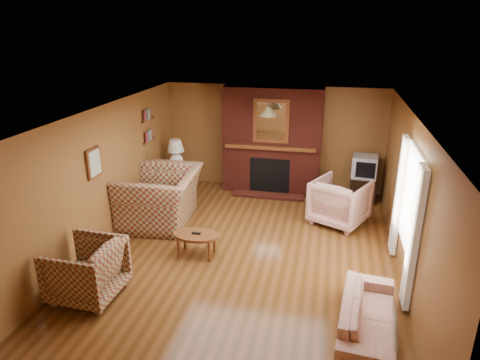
% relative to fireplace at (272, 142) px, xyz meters
% --- Properties ---
extents(floor, '(6.50, 6.50, 0.00)m').
position_rel_fireplace_xyz_m(floor, '(0.00, -2.98, -1.18)').
color(floor, '#4A2A0F').
rests_on(floor, ground).
extents(ceiling, '(6.50, 6.50, 0.00)m').
position_rel_fireplace_xyz_m(ceiling, '(0.00, -2.98, 1.22)').
color(ceiling, silver).
rests_on(ceiling, wall_back).
extents(wall_back, '(6.50, 0.00, 6.50)m').
position_rel_fireplace_xyz_m(wall_back, '(0.00, 0.27, 0.02)').
color(wall_back, '#8E5E2C').
rests_on(wall_back, floor).
extents(wall_front, '(6.50, 0.00, 6.50)m').
position_rel_fireplace_xyz_m(wall_front, '(0.00, -6.23, 0.02)').
color(wall_front, '#8E5E2C').
rests_on(wall_front, floor).
extents(wall_left, '(0.00, 6.50, 6.50)m').
position_rel_fireplace_xyz_m(wall_left, '(-2.50, -2.98, 0.02)').
color(wall_left, '#8E5E2C').
rests_on(wall_left, floor).
extents(wall_right, '(0.00, 6.50, 6.50)m').
position_rel_fireplace_xyz_m(wall_right, '(2.50, -2.98, 0.02)').
color(wall_right, '#8E5E2C').
rests_on(wall_right, floor).
extents(fireplace, '(2.20, 0.82, 2.40)m').
position_rel_fireplace_xyz_m(fireplace, '(0.00, 0.00, 0.00)').
color(fireplace, '#571B13').
rests_on(fireplace, floor).
extents(window_right, '(0.10, 1.85, 2.00)m').
position_rel_fireplace_xyz_m(window_right, '(2.45, -3.18, -0.06)').
color(window_right, beige).
rests_on(window_right, wall_right).
extents(bookshelf, '(0.09, 0.55, 0.71)m').
position_rel_fireplace_xyz_m(bookshelf, '(-2.44, -1.08, 0.48)').
color(bookshelf, brown).
rests_on(bookshelf, wall_left).
extents(botanical_print, '(0.05, 0.40, 0.50)m').
position_rel_fireplace_xyz_m(botanical_print, '(-2.47, -3.28, 0.37)').
color(botanical_print, brown).
rests_on(botanical_print, wall_left).
extents(pendant_light, '(0.36, 0.36, 0.48)m').
position_rel_fireplace_xyz_m(pendant_light, '(0.00, -0.68, 0.82)').
color(pendant_light, black).
rests_on(pendant_light, ceiling).
extents(plaid_loveseat, '(1.50, 1.69, 1.04)m').
position_rel_fireplace_xyz_m(plaid_loveseat, '(-1.85, -2.10, -0.66)').
color(plaid_loveseat, maroon).
rests_on(plaid_loveseat, floor).
extents(plaid_armchair, '(0.96, 0.94, 0.84)m').
position_rel_fireplace_xyz_m(plaid_armchair, '(-1.95, -4.64, -0.76)').
color(plaid_armchair, maroon).
rests_on(plaid_armchair, floor).
extents(floral_sofa, '(0.81, 1.71, 0.48)m').
position_rel_fireplace_xyz_m(floral_sofa, '(1.90, -4.60, -0.94)').
color(floral_sofa, beige).
rests_on(floral_sofa, floor).
extents(floral_armchair, '(1.28, 1.29, 0.89)m').
position_rel_fireplace_xyz_m(floral_armchair, '(1.55, -1.42, -0.74)').
color(floral_armchair, beige).
rests_on(floral_armchair, floor).
extents(coffee_table, '(0.79, 0.49, 0.42)m').
position_rel_fireplace_xyz_m(coffee_table, '(-0.78, -3.21, -0.84)').
color(coffee_table, brown).
rests_on(coffee_table, floor).
extents(side_table, '(0.49, 0.49, 0.62)m').
position_rel_fireplace_xyz_m(side_table, '(-2.10, -0.53, -0.87)').
color(side_table, brown).
rests_on(side_table, floor).
extents(table_lamp, '(0.38, 0.38, 0.63)m').
position_rel_fireplace_xyz_m(table_lamp, '(-2.10, -0.53, -0.21)').
color(table_lamp, white).
rests_on(table_lamp, side_table).
extents(tv_stand, '(0.52, 0.48, 0.56)m').
position_rel_fireplace_xyz_m(tv_stand, '(2.05, -0.18, -0.90)').
color(tv_stand, black).
rests_on(tv_stand, floor).
extents(crt_tv, '(0.56, 0.56, 0.47)m').
position_rel_fireplace_xyz_m(crt_tv, '(2.05, -0.19, -0.38)').
color(crt_tv, '#B0B3B9').
rests_on(crt_tv, tv_stand).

